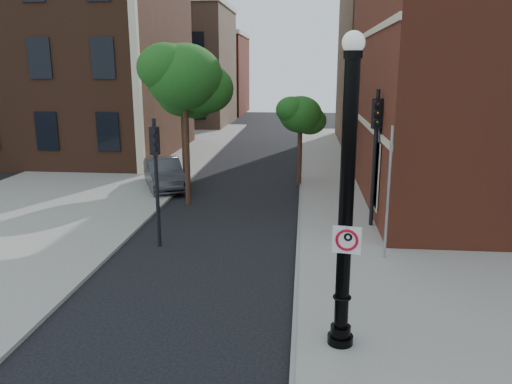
# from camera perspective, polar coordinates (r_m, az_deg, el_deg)

# --- Properties ---
(ground) EXTENTS (120.00, 120.00, 0.00)m
(ground) POSITION_cam_1_polar(r_m,az_deg,el_deg) (11.90, -6.00, -16.21)
(ground) COLOR black
(ground) RESTS_ON ground
(sidewalk_right) EXTENTS (8.00, 60.00, 0.12)m
(sidewalk_right) POSITION_cam_1_polar(r_m,az_deg,el_deg) (21.26, 15.70, -2.71)
(sidewalk_right) COLOR gray
(sidewalk_right) RESTS_ON ground
(sidewalk_left) EXTENTS (10.00, 50.00, 0.12)m
(sidewalk_left) POSITION_cam_1_polar(r_m,az_deg,el_deg) (30.78, -15.87, 2.36)
(sidewalk_left) COLOR gray
(sidewalk_left) RESTS_ON ground
(curb_edge) EXTENTS (0.10, 60.00, 0.14)m
(curb_edge) POSITION_cam_1_polar(r_m,az_deg,el_deg) (20.91, 4.98, -2.47)
(curb_edge) COLOR gray
(curb_edge) RESTS_ON ground
(victorian_building) EXTENTS (18.60, 14.60, 17.95)m
(victorian_building) POSITION_cam_1_polar(r_m,az_deg,el_deg) (38.69, -23.57, 16.98)
(victorian_building) COLOR #563120
(victorian_building) RESTS_ON ground
(bg_building_tan_a) EXTENTS (12.00, 12.00, 12.00)m
(bg_building_tan_a) POSITION_cam_1_polar(r_m,az_deg,el_deg) (55.89, -9.41, 13.82)
(bg_building_tan_a) COLOR #866149
(bg_building_tan_a) RESTS_ON ground
(bg_building_red) EXTENTS (12.00, 12.00, 10.00)m
(bg_building_red) POSITION_cam_1_polar(r_m,az_deg,el_deg) (69.53, -6.37, 13.08)
(bg_building_red) COLOR maroon
(bg_building_red) RESTS_ON ground
(bg_building_tan_b) EXTENTS (22.00, 14.00, 14.00)m
(bg_building_tan_b) POSITION_cam_1_polar(r_m,az_deg,el_deg) (42.39, 25.40, 14.06)
(bg_building_tan_b) COLOR #866149
(bg_building_tan_b) RESTS_ON ground
(lamppost) EXTENTS (0.56, 0.56, 6.66)m
(lamppost) POSITION_cam_1_polar(r_m,az_deg,el_deg) (10.39, 10.23, -2.42)
(lamppost) COLOR black
(lamppost) RESTS_ON ground
(no_parking_sign) EXTENTS (0.58, 0.13, 0.59)m
(no_parking_sign) POSITION_cam_1_polar(r_m,az_deg,el_deg) (10.38, 10.34, -5.38)
(no_parking_sign) COLOR white
(no_parking_sign) RESTS_ON ground
(parked_car) EXTENTS (3.34, 4.90, 1.53)m
(parked_car) POSITION_cam_1_polar(r_m,az_deg,el_deg) (25.77, -10.49, 2.08)
(parked_car) COLOR #333338
(parked_car) RESTS_ON ground
(traffic_signal_left) EXTENTS (0.29, 0.36, 4.39)m
(traffic_signal_left) POSITION_cam_1_polar(r_m,az_deg,el_deg) (16.86, -11.41, 3.41)
(traffic_signal_left) COLOR black
(traffic_signal_left) RESTS_ON ground
(traffic_signal_right) EXTENTS (0.38, 0.45, 5.23)m
(traffic_signal_right) POSITION_cam_1_polar(r_m,az_deg,el_deg) (18.95, 13.53, 6.18)
(traffic_signal_right) COLOR black
(traffic_signal_right) RESTS_ON ground
(utility_pole) EXTENTS (0.09, 0.09, 4.30)m
(utility_pole) POSITION_cam_1_polar(r_m,az_deg,el_deg) (15.92, 14.86, -0.38)
(utility_pole) COLOR #999999
(utility_pole) RESTS_ON ground
(street_tree_a) EXTENTS (3.89, 3.52, 7.01)m
(street_tree_a) POSITION_cam_1_polar(r_m,az_deg,el_deg) (22.01, -8.02, 12.73)
(street_tree_a) COLOR #332014
(street_tree_a) RESTS_ON ground
(street_tree_b) EXTENTS (3.16, 2.85, 5.69)m
(street_tree_b) POSITION_cam_1_polar(r_m,az_deg,el_deg) (27.65, -8.33, 10.76)
(street_tree_b) COLOR #332014
(street_tree_b) RESTS_ON ground
(street_tree_c) EXTENTS (2.57, 2.32, 4.63)m
(street_tree_c) POSITION_cam_1_polar(r_m,az_deg,el_deg) (25.56, 5.17, 8.69)
(street_tree_c) COLOR #332014
(street_tree_c) RESTS_ON ground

